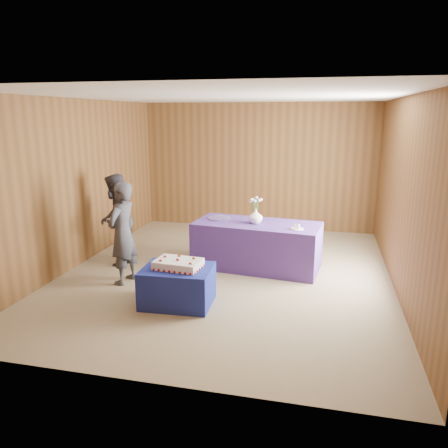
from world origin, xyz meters
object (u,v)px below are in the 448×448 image
(vase, at_px, (256,216))
(guest_right, at_px, (116,220))
(cake_table, at_px, (178,286))
(guest_left, at_px, (123,233))
(sheet_cake, at_px, (178,264))
(serving_table, at_px, (257,245))

(vase, relative_size, guest_right, 0.16)
(cake_table, xyz_separation_m, guest_left, (-1.02, 0.55, 0.51))
(cake_table, distance_m, sheet_cake, 0.30)
(serving_table, bearing_deg, cake_table, -108.94)
(serving_table, distance_m, guest_left, 2.16)
(vase, height_order, guest_right, guest_right)
(sheet_cake, xyz_separation_m, vase, (0.75, 1.62, 0.31))
(sheet_cake, bearing_deg, cake_table, -152.72)
(vase, bearing_deg, guest_left, -149.07)
(serving_table, relative_size, guest_right, 1.32)
(cake_table, distance_m, guest_right, 2.08)
(cake_table, height_order, sheet_cake, sheet_cake)
(cake_table, height_order, vase, vase)
(serving_table, height_order, vase, vase)
(vase, xyz_separation_m, guest_right, (-2.29, -0.29, -0.11))
(cake_table, height_order, guest_right, guest_right)
(sheet_cake, xyz_separation_m, guest_right, (-1.54, 1.32, 0.20))
(vase, bearing_deg, sheet_cake, -114.97)
(sheet_cake, bearing_deg, serving_table, 70.20)
(cake_table, xyz_separation_m, sheet_cake, (0.01, 0.01, 0.30))
(serving_table, relative_size, vase, 8.46)
(serving_table, bearing_deg, guest_right, -165.38)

